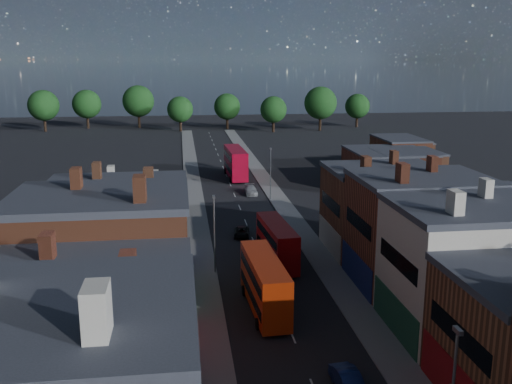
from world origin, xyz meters
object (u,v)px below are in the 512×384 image
object	(u,v)px
bus_1	(277,242)
car_1	(349,382)
car_3	(251,190)
car_2	(242,232)
bus_0	(264,283)
bus_2	(236,162)

from	to	relation	value
bus_1	car_1	xyz separation A→B (m)	(0.70, -24.33, -1.70)
car_1	car_3	world-z (taller)	car_1
car_2	car_3	distance (m)	22.56
bus_0	car_3	xyz separation A→B (m)	(4.18, 43.53, -1.84)
bus_2	car_1	distance (m)	69.90
bus_2	car_3	world-z (taller)	bus_2
car_1	bus_1	bearing A→B (deg)	85.41
bus_0	bus_2	distance (m)	57.00
bus_0	car_2	bearing A→B (deg)	86.27
bus_2	car_2	distance (m)	35.80
bus_1	car_3	distance (m)	32.21
bus_2	car_3	size ratio (longest dim) A/B	2.72
bus_0	car_2	distance (m)	21.40
bus_0	bus_2	size ratio (longest dim) A/B	0.87
bus_0	car_1	size ratio (longest dim) A/B	2.66
bus_1	car_3	size ratio (longest dim) A/B	2.23
bus_0	car_1	world-z (taller)	bus_0
bus_0	bus_1	world-z (taller)	bus_0
bus_1	car_2	world-z (taller)	bus_1
bus_1	bus_0	bearing A→B (deg)	-108.90
bus_1	car_3	xyz separation A→B (m)	(1.18, 32.14, -1.70)
bus_0	bus_2	xyz separation A→B (m)	(3.00, 56.92, 0.40)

